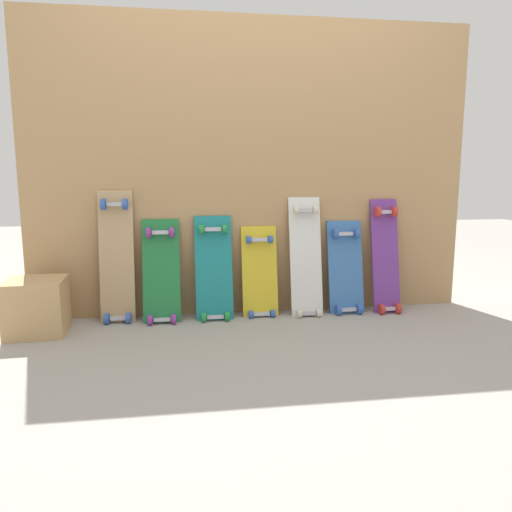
{
  "coord_description": "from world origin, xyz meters",
  "views": [
    {
      "loc": [
        -0.47,
        -3.15,
        0.92
      ],
      "look_at": [
        0.0,
        -0.07,
        0.4
      ],
      "focal_mm": 34.74,
      "sensor_mm": 36.0,
      "label": 1
    }
  ],
  "objects_px": {
    "skateboard_green": "(161,276)",
    "skateboard_white": "(306,262)",
    "wooden_crate": "(37,307)",
    "skateboard_blue": "(346,272)",
    "skateboard_yellow": "(260,277)",
    "skateboard_purple": "(386,260)",
    "skateboard_natural": "(117,261)",
    "skateboard_teal": "(214,273)"
  },
  "relations": [
    {
      "from": "skateboard_teal",
      "to": "skateboard_white",
      "type": "distance_m",
      "value": 0.61
    },
    {
      "from": "skateboard_natural",
      "to": "skateboard_white",
      "type": "xyz_separation_m",
      "value": [
        1.21,
        -0.02,
        -0.03
      ]
    },
    {
      "from": "skateboard_blue",
      "to": "skateboard_white",
      "type": "bearing_deg",
      "value": -178.75
    },
    {
      "from": "skateboard_white",
      "to": "wooden_crate",
      "type": "xyz_separation_m",
      "value": [
        -1.64,
        -0.18,
        -0.19
      ]
    },
    {
      "from": "skateboard_yellow",
      "to": "skateboard_natural",
      "type": "bearing_deg",
      "value": 179.68
    },
    {
      "from": "skateboard_white",
      "to": "skateboard_blue",
      "type": "distance_m",
      "value": 0.29
    },
    {
      "from": "skateboard_green",
      "to": "skateboard_yellow",
      "type": "distance_m",
      "value": 0.63
    },
    {
      "from": "skateboard_yellow",
      "to": "skateboard_teal",
      "type": "bearing_deg",
      "value": -176.18
    },
    {
      "from": "skateboard_green",
      "to": "skateboard_white",
      "type": "bearing_deg",
      "value": 0.72
    },
    {
      "from": "skateboard_natural",
      "to": "wooden_crate",
      "type": "bearing_deg",
      "value": -155.43
    },
    {
      "from": "skateboard_natural",
      "to": "skateboard_purple",
      "type": "xyz_separation_m",
      "value": [
        1.76,
        -0.03,
        -0.04
      ]
    },
    {
      "from": "skateboard_yellow",
      "to": "wooden_crate",
      "type": "height_order",
      "value": "skateboard_yellow"
    },
    {
      "from": "skateboard_natural",
      "to": "wooden_crate",
      "type": "relative_size",
      "value": 2.76
    },
    {
      "from": "wooden_crate",
      "to": "skateboard_teal",
      "type": "bearing_deg",
      "value": 9.49
    },
    {
      "from": "skateboard_green",
      "to": "wooden_crate",
      "type": "bearing_deg",
      "value": -166.9
    },
    {
      "from": "skateboard_green",
      "to": "skateboard_purple",
      "type": "distance_m",
      "value": 1.48
    },
    {
      "from": "skateboard_green",
      "to": "skateboard_blue",
      "type": "height_order",
      "value": "skateboard_green"
    },
    {
      "from": "skateboard_yellow",
      "to": "skateboard_white",
      "type": "bearing_deg",
      "value": -3.25
    },
    {
      "from": "skateboard_green",
      "to": "skateboard_teal",
      "type": "xyz_separation_m",
      "value": [
        0.33,
        0.01,
        0.01
      ]
    },
    {
      "from": "skateboard_yellow",
      "to": "skateboard_green",
      "type": "bearing_deg",
      "value": -177.37
    },
    {
      "from": "skateboard_teal",
      "to": "skateboard_purple",
      "type": "height_order",
      "value": "skateboard_purple"
    },
    {
      "from": "skateboard_natural",
      "to": "skateboard_yellow",
      "type": "relative_size",
      "value": 1.35
    },
    {
      "from": "skateboard_green",
      "to": "skateboard_blue",
      "type": "relative_size",
      "value": 1.05
    },
    {
      "from": "skateboard_natural",
      "to": "skateboard_purple",
      "type": "bearing_deg",
      "value": -0.87
    },
    {
      "from": "skateboard_blue",
      "to": "skateboard_purple",
      "type": "distance_m",
      "value": 0.28
    },
    {
      "from": "skateboard_purple",
      "to": "skateboard_green",
      "type": "bearing_deg",
      "value": -179.72
    },
    {
      "from": "skateboard_natural",
      "to": "wooden_crate",
      "type": "height_order",
      "value": "skateboard_natural"
    },
    {
      "from": "skateboard_natural",
      "to": "skateboard_white",
      "type": "relative_size",
      "value": 1.05
    },
    {
      "from": "skateboard_teal",
      "to": "wooden_crate",
      "type": "relative_size",
      "value": 2.25
    },
    {
      "from": "skateboard_white",
      "to": "skateboard_green",
      "type": "bearing_deg",
      "value": -179.28
    },
    {
      "from": "skateboard_blue",
      "to": "wooden_crate",
      "type": "bearing_deg",
      "value": -174.57
    },
    {
      "from": "wooden_crate",
      "to": "skateboard_yellow",
      "type": "bearing_deg",
      "value": 8.23
    },
    {
      "from": "skateboard_green",
      "to": "skateboard_yellow",
      "type": "height_order",
      "value": "skateboard_green"
    },
    {
      "from": "skateboard_purple",
      "to": "skateboard_blue",
      "type": "bearing_deg",
      "value": 177.81
    },
    {
      "from": "skateboard_purple",
      "to": "skateboard_yellow",
      "type": "bearing_deg",
      "value": 178.55
    },
    {
      "from": "skateboard_purple",
      "to": "wooden_crate",
      "type": "height_order",
      "value": "skateboard_purple"
    },
    {
      "from": "skateboard_green",
      "to": "skateboard_white",
      "type": "height_order",
      "value": "skateboard_white"
    },
    {
      "from": "wooden_crate",
      "to": "skateboard_blue",
      "type": "bearing_deg",
      "value": 5.43
    },
    {
      "from": "skateboard_blue",
      "to": "skateboard_purple",
      "type": "relative_size",
      "value": 0.82
    },
    {
      "from": "skateboard_green",
      "to": "skateboard_blue",
      "type": "bearing_deg",
      "value": 0.84
    },
    {
      "from": "skateboard_purple",
      "to": "wooden_crate",
      "type": "bearing_deg",
      "value": -175.52
    },
    {
      "from": "skateboard_teal",
      "to": "skateboard_purple",
      "type": "bearing_deg",
      "value": -0.08
    }
  ]
}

